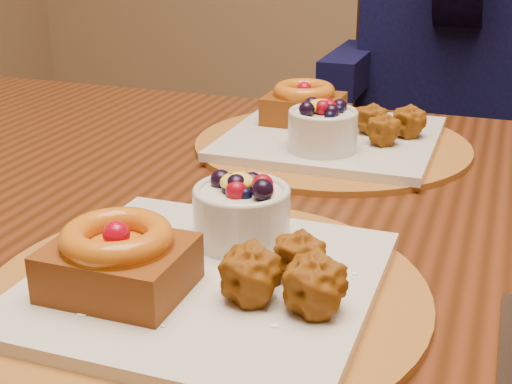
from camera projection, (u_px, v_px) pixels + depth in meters
dining_table at (283, 265)px, 0.83m from camera, size 1.60×0.90×0.76m
place_setting_near at (204, 267)px, 0.60m from camera, size 0.38×0.38×0.09m
place_setting_far at (330, 131)px, 0.98m from camera, size 0.38×0.38×0.09m
chair_far at (402, 157)px, 1.73m from camera, size 0.57×0.57×0.91m
diner at (463, 8)px, 1.51m from camera, size 0.50×0.48×0.82m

